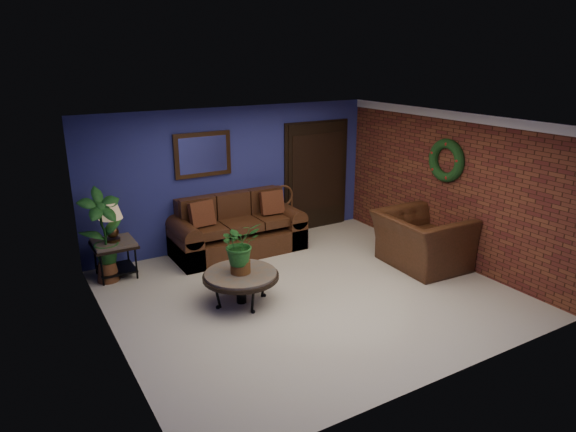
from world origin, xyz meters
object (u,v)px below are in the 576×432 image
end_table (114,249)px  sofa (236,233)px  armchair (421,240)px  side_chair (286,210)px  table_lamp (111,217)px  coffee_table (241,276)px

end_table → sofa: bearing=1.0°
sofa → armchair: 3.18m
side_chair → armchair: side_chair is taller
table_lamp → side_chair: table_lamp is taller
table_lamp → armchair: table_lamp is taller
end_table → table_lamp: table_lamp is taller
coffee_table → armchair: bearing=-5.5°
side_chair → armchair: (1.30, -2.20, -0.14)m
sofa → coffee_table: bearing=-113.1°
sofa → coffee_table: 2.02m
armchair → coffee_table: bearing=87.3°
armchair → sofa: bearing=50.1°
table_lamp → armchair: 4.96m
end_table → table_lamp: 0.53m
armchair → table_lamp: bearing=67.3°
table_lamp → sofa: bearing=1.0°
coffee_table → table_lamp: size_ratio=1.78×
sofa → end_table: (-2.11, -0.04, 0.11)m
armchair → end_table: bearing=67.3°
table_lamp → coffee_table: bearing=-54.0°
coffee_table → side_chair: 2.64m
sofa → armchair: sofa is taller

